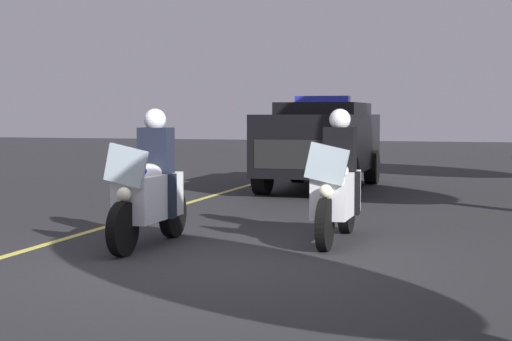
{
  "coord_description": "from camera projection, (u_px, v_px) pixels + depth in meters",
  "views": [
    {
      "loc": [
        7.93,
        3.0,
        1.65
      ],
      "look_at": [
        -1.98,
        0.0,
        0.9
      ],
      "focal_mm": 54.78,
      "sensor_mm": 36.0,
      "label": 1
    }
  ],
  "objects": [
    {
      "name": "police_suv",
      "position": [
        321.0,
        141.0,
        17.2
      ],
      "size": [
        4.92,
        2.09,
        2.05
      ],
      "color": "black",
      "rests_on": "ground"
    },
    {
      "name": "police_motorcycle_lead_left",
      "position": [
        150.0,
        190.0,
        9.74
      ],
      "size": [
        2.14,
        0.56,
        1.72
      ],
      "color": "black",
      "rests_on": "ground"
    },
    {
      "name": "lane_stripe_center",
      "position": [
        15.0,
        253.0,
        9.25
      ],
      "size": [
        48.0,
        0.12,
        0.01
      ],
      "primitive_type": "cube",
      "color": "#E0D14C",
      "rests_on": "ground"
    },
    {
      "name": "ground_plane",
      "position": [
        204.0,
        265.0,
        8.56
      ],
      "size": [
        80.0,
        80.0,
        0.0
      ],
      "primitive_type": "plane",
      "color": "#28282B"
    },
    {
      "name": "police_motorcycle_lead_right",
      "position": [
        337.0,
        188.0,
        10.1
      ],
      "size": [
        2.14,
        0.56,
        1.72
      ],
      "color": "black",
      "rests_on": "ground"
    }
  ]
}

